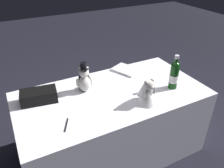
{
  "coord_description": "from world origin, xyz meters",
  "views": [
    {
      "loc": [
        -0.8,
        -1.55,
        1.88
      ],
      "look_at": [
        0.0,
        0.0,
        0.83
      ],
      "focal_mm": 36.13,
      "sensor_mm": 36.0,
      "label": 1
    }
  ],
  "objects_px": {
    "champagne_bottle": "(174,74)",
    "teddy_bear_bride": "(147,92)",
    "gift_case_black": "(39,96)",
    "guestbook": "(126,70)",
    "signing_pen": "(67,124)",
    "teddy_bear_groom": "(84,80)"
  },
  "relations": [
    {
      "from": "teddy_bear_groom",
      "to": "champagne_bottle",
      "type": "bearing_deg",
      "value": -23.78
    },
    {
      "from": "teddy_bear_bride",
      "to": "champagne_bottle",
      "type": "bearing_deg",
      "value": 13.6
    },
    {
      "from": "signing_pen",
      "to": "guestbook",
      "type": "bearing_deg",
      "value": 33.25
    },
    {
      "from": "teddy_bear_groom",
      "to": "teddy_bear_bride",
      "type": "bearing_deg",
      "value": -46.58
    },
    {
      "from": "champagne_bottle",
      "to": "teddy_bear_bride",
      "type": "bearing_deg",
      "value": -166.4
    },
    {
      "from": "signing_pen",
      "to": "teddy_bear_bride",
      "type": "bearing_deg",
      "value": -2.84
    },
    {
      "from": "champagne_bottle",
      "to": "gift_case_black",
      "type": "xyz_separation_m",
      "value": [
        -1.19,
        0.35,
        -0.09
      ]
    },
    {
      "from": "champagne_bottle",
      "to": "guestbook",
      "type": "xyz_separation_m",
      "value": [
        -0.22,
        0.51,
        -0.13
      ]
    },
    {
      "from": "champagne_bottle",
      "to": "gift_case_black",
      "type": "distance_m",
      "value": 1.24
    },
    {
      "from": "teddy_bear_bride",
      "to": "champagne_bottle",
      "type": "height_order",
      "value": "champagne_bottle"
    },
    {
      "from": "teddy_bear_groom",
      "to": "guestbook",
      "type": "relative_size",
      "value": 1.04
    },
    {
      "from": "champagne_bottle",
      "to": "signing_pen",
      "type": "xyz_separation_m",
      "value": [
        -1.07,
        -0.05,
        -0.14
      ]
    },
    {
      "from": "teddy_bear_bride",
      "to": "gift_case_black",
      "type": "height_order",
      "value": "teddy_bear_bride"
    },
    {
      "from": "gift_case_black",
      "to": "guestbook",
      "type": "xyz_separation_m",
      "value": [
        0.97,
        0.15,
        -0.04
      ]
    },
    {
      "from": "signing_pen",
      "to": "guestbook",
      "type": "xyz_separation_m",
      "value": [
        0.85,
        0.56,
        0.01
      ]
    },
    {
      "from": "gift_case_black",
      "to": "champagne_bottle",
      "type": "bearing_deg",
      "value": -16.66
    },
    {
      "from": "teddy_bear_bride",
      "to": "gift_case_black",
      "type": "bearing_deg",
      "value": 151.68
    },
    {
      "from": "teddy_bear_groom",
      "to": "signing_pen",
      "type": "relative_size",
      "value": 2.01
    },
    {
      "from": "teddy_bear_bride",
      "to": "guestbook",
      "type": "distance_m",
      "value": 0.62
    },
    {
      "from": "teddy_bear_bride",
      "to": "guestbook",
      "type": "relative_size",
      "value": 0.85
    },
    {
      "from": "teddy_bear_bride",
      "to": "signing_pen",
      "type": "relative_size",
      "value": 1.63
    },
    {
      "from": "signing_pen",
      "to": "gift_case_black",
      "type": "relative_size",
      "value": 0.44
    }
  ]
}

